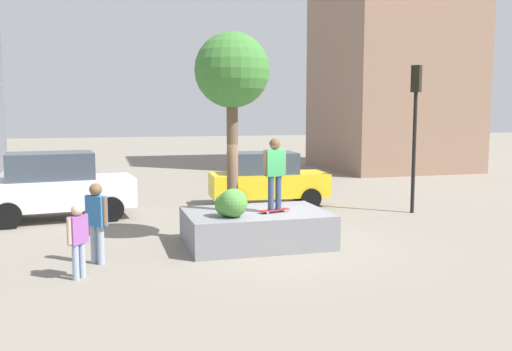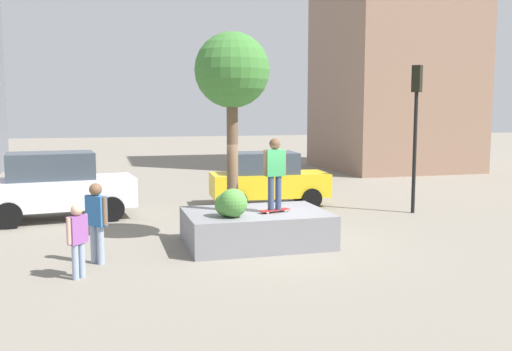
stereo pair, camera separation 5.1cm
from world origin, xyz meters
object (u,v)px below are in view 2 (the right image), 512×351
planter_ledge (256,228)px  traffic_light_corner (416,114)px  bystander_watching (78,236)px  skateboarder (275,169)px  police_car (57,186)px  taxi_cab (268,179)px  plaza_tree (232,73)px  skateboard (275,210)px  pedestrian_crossing (96,217)px

planter_ledge → traffic_light_corner: 7.31m
bystander_watching → skateboarder: bearing=18.7°
planter_ledge → police_car: size_ratio=0.75×
planter_ledge → taxi_cab: 5.75m
taxi_cab → bystander_watching: size_ratio=2.77×
plaza_tree → skateboarder: 2.56m
plaza_tree → taxi_cab: plaza_tree is taller
plaza_tree → bystander_watching: bearing=-150.0°
skateboard → bystander_watching: 4.82m
skateboard → planter_ledge: bearing=145.7°
planter_ledge → bystander_watching: 4.57m
taxi_cab → plaza_tree: bearing=-115.5°
taxi_cab → bystander_watching: (-6.08, -7.22, -0.09)m
skateboard → taxi_cab: taxi_cab is taller
skateboarder → bystander_watching: size_ratio=1.17×
plaza_tree → traffic_light_corner: (6.66, 2.53, -1.01)m
planter_ledge → taxi_cab: bearing=70.5°
planter_ledge → police_car: (-5.03, 4.72, 0.64)m
traffic_light_corner → bystander_watching: (-10.29, -4.63, -2.37)m
plaza_tree → police_car: 7.08m
plaza_tree → pedestrian_crossing: 4.72m
police_car → pedestrian_crossing: (1.21, -5.50, -0.03)m
planter_ledge → traffic_light_corner: size_ratio=0.73×
skateboard → traffic_light_corner: (5.73, 3.08, 2.35)m
skateboarder → pedestrian_crossing: 4.34m
plaza_tree → traffic_light_corner: 7.19m
skateboard → police_car: 7.37m
skateboard → police_car: size_ratio=0.18×
skateboard → plaza_tree: bearing=149.4°
skateboard → taxi_cab: bearing=75.1°
plaza_tree → taxi_cab: 6.56m
taxi_cab → skateboarder: bearing=-104.9°
skateboard → traffic_light_corner: traffic_light_corner is taller
pedestrian_crossing → plaza_tree: bearing=17.9°
planter_ledge → pedestrian_crossing: 3.94m
pedestrian_crossing → bystander_watching: 1.11m
taxi_cab → pedestrian_crossing: bearing=-132.8°
planter_ledge → skateboarder: bearing=-34.3°
skateboard → skateboarder: bearing=56.3°
bystander_watching → pedestrian_crossing: bearing=71.3°
police_car → pedestrian_crossing: police_car is taller
planter_ledge → traffic_light_corner: bearing=24.6°
planter_ledge → pedestrian_crossing: pedestrian_crossing is taller
taxi_cab → police_car: bearing=-174.4°
police_car → bystander_watching: size_ratio=3.08×
skateboard → pedestrian_crossing: size_ratio=0.47×
plaza_tree → traffic_light_corner: bearing=20.8°
taxi_cab → pedestrian_crossing: 8.43m
plaza_tree → traffic_light_corner: size_ratio=0.92×
plaza_tree → skateboarder: bearing=-30.6°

